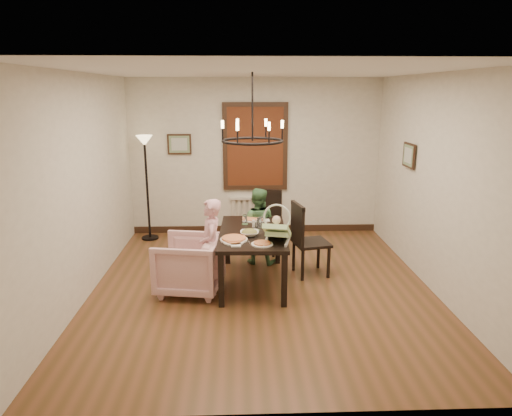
{
  "coord_description": "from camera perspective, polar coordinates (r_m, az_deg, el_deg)",
  "views": [
    {
      "loc": [
        -0.29,
        -5.7,
        2.58
      ],
      "look_at": [
        -0.07,
        0.21,
        1.05
      ],
      "focal_mm": 32.0,
      "sensor_mm": 36.0,
      "label": 1
    }
  ],
  "objects": [
    {
      "name": "radiator",
      "position": [
        8.48,
        -0.1,
        -0.73
      ],
      "size": [
        0.92,
        0.12,
        0.62
      ],
      "primitive_type": null,
      "color": "silver",
      "rests_on": "room_shell"
    },
    {
      "name": "chair_far",
      "position": [
        7.38,
        1.16,
        -1.76
      ],
      "size": [
        0.57,
        0.57,
        1.02
      ],
      "primitive_type": null,
      "rotation": [
        0.0,
        0.0,
        -0.31
      ],
      "color": "black",
      "rests_on": "room_shell"
    },
    {
      "name": "baby_bouncer",
      "position": [
        5.69,
        2.66,
        -2.64
      ],
      "size": [
        0.47,
        0.57,
        0.33
      ],
      "primitive_type": null,
      "rotation": [
        0.0,
        0.0,
        -0.23
      ],
      "color": "#BDE9A1",
      "rests_on": "dining_table"
    },
    {
      "name": "picture_right",
      "position": [
        7.12,
        18.58,
        6.26
      ],
      "size": [
        0.03,
        0.42,
        0.36
      ],
      "primitive_type": "cube",
      "rotation": [
        0.0,
        0.0,
        1.57
      ],
      "color": "black",
      "rests_on": "room_shell"
    },
    {
      "name": "picture_back",
      "position": [
        8.29,
        -9.56,
        7.87
      ],
      "size": [
        0.42,
        0.03,
        0.36
      ],
      "primitive_type": "cube",
      "color": "black",
      "rests_on": "room_shell"
    },
    {
      "name": "chandelier",
      "position": [
        5.89,
        -0.44,
        8.38
      ],
      "size": [
        0.8,
        0.8,
        0.04
      ],
      "primitive_type": "torus",
      "color": "black",
      "rests_on": "room_shell"
    },
    {
      "name": "window_blinds",
      "position": [
        8.22,
        -0.09,
        7.67
      ],
      "size": [
        1.0,
        0.03,
        1.4
      ],
      "primitive_type": "cube",
      "color": "#552C11",
      "rests_on": "room_shell"
    },
    {
      "name": "chair_right",
      "position": [
        6.53,
        6.94,
        -3.82
      ],
      "size": [
        0.56,
        0.56,
        1.07
      ],
      "primitive_type": null,
      "rotation": [
        0.0,
        0.0,
        1.78
      ],
      "color": "black",
      "rests_on": "room_shell"
    },
    {
      "name": "salad_bowl",
      "position": [
        5.96,
        -0.82,
        -3.13
      ],
      "size": [
        0.29,
        0.29,
        0.07
      ],
      "primitive_type": "imported",
      "color": "white",
      "rests_on": "dining_table"
    },
    {
      "name": "armchair",
      "position": [
        6.06,
        -8.36,
        -7.01
      ],
      "size": [
        0.93,
        0.92,
        0.74
      ],
      "primitive_type": "imported",
      "rotation": [
        0.0,
        0.0,
        -1.73
      ],
      "color": "beige",
      "rests_on": "room_shell"
    },
    {
      "name": "floor_lamp",
      "position": [
        8.18,
        -13.44,
        2.27
      ],
      "size": [
        0.3,
        0.3,
        1.8
      ],
      "primitive_type": null,
      "color": "black",
      "rests_on": "room_shell"
    },
    {
      "name": "elderly_woman",
      "position": [
        5.95,
        -5.64,
        -5.82
      ],
      "size": [
        0.28,
        0.4,
        1.04
      ],
      "primitive_type": "imported",
      "rotation": [
        0.0,
        0.0,
        -1.49
      ],
      "color": "pink",
      "rests_on": "room_shell"
    },
    {
      "name": "drinking_glass",
      "position": [
        6.28,
        0.41,
        -1.92
      ],
      "size": [
        0.07,
        0.07,
        0.13
      ],
      "primitive_type": "cylinder",
      "color": "silver",
      "rests_on": "dining_table"
    },
    {
      "name": "room_shell",
      "position": [
        6.19,
        0.6,
        3.52
      ],
      "size": [
        4.51,
        5.0,
        2.81
      ],
      "color": "brown",
      "rests_on": "ground"
    },
    {
      "name": "pizza_platter",
      "position": [
        5.78,
        -2.79,
        -3.87
      ],
      "size": [
        0.35,
        0.35,
        0.04
      ],
      "primitive_type": "cylinder",
      "color": "tan",
      "rests_on": "dining_table"
    },
    {
      "name": "dining_table",
      "position": [
        6.16,
        -0.42,
        -3.7
      ],
      "size": [
        0.93,
        1.6,
        0.74
      ],
      "rotation": [
        0.0,
        0.0,
        -0.03
      ],
      "color": "black",
      "rests_on": "room_shell"
    },
    {
      "name": "seated_man",
      "position": [
        6.94,
        0.19,
        -3.06
      ],
      "size": [
        0.54,
        0.46,
        0.97
      ],
      "primitive_type": "imported",
      "rotation": [
        0.0,
        0.0,
        2.92
      ],
      "color": "#457546",
      "rests_on": "room_shell"
    }
  ]
}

